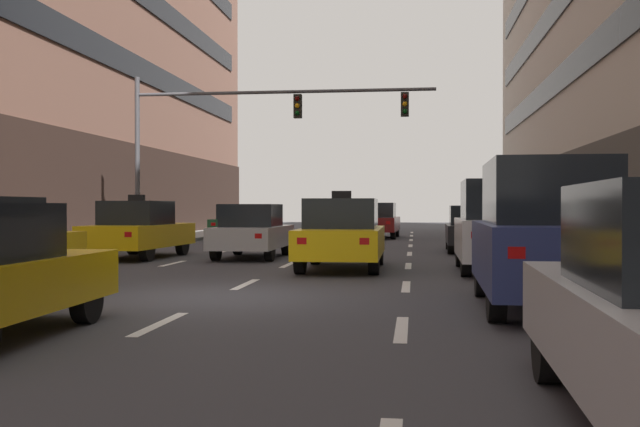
{
  "coord_description": "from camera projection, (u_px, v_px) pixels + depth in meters",
  "views": [
    {
      "loc": [
        3.34,
        -12.42,
        1.56
      ],
      "look_at": [
        -0.47,
        17.38,
        1.27
      ],
      "focal_mm": 41.61,
      "sensor_mm": 36.0,
      "label": 1
    }
  ],
  "objects": [
    {
      "name": "lane_stripe_l2_s8",
      "position": [
        343.0,
        240.0,
        34.58
      ],
      "size": [
        0.16,
        2.0,
        0.01
      ],
      "primitive_type": "cube",
      "color": "silver",
      "rests_on": "ground"
    },
    {
      "name": "lane_stripe_l3_s10",
      "position": [
        412.0,
        232.0,
        44.1
      ],
      "size": [
        0.16,
        2.0,
        0.01
      ],
      "primitive_type": "cube",
      "color": "silver",
      "rests_on": "ground"
    },
    {
      "name": "car_parked_2",
      "position": [
        498.0,
        226.0,
        17.58
      ],
      "size": [
        1.95,
        4.52,
        2.17
      ],
      "color": "black",
      "rests_on": "ground"
    },
    {
      "name": "lane_stripe_l1_s7",
      "position": [
        253.0,
        245.0,
        30.02
      ],
      "size": [
        0.16,
        2.0,
        0.01
      ],
      "primitive_type": "cube",
      "color": "silver",
      "rests_on": "ground"
    },
    {
      "name": "lane_stripe_l3_s5",
      "position": [
        408.0,
        266.0,
        19.3
      ],
      "size": [
        0.16,
        2.0,
        0.01
      ],
      "primitive_type": "cube",
      "color": "silver",
      "rests_on": "ground"
    },
    {
      "name": "lane_stripe_l2_s5",
      "position": [
        288.0,
        265.0,
        19.7
      ],
      "size": [
        0.16,
        2.0,
        0.01
      ],
      "primitive_type": "cube",
      "color": "silver",
      "rests_on": "ground"
    },
    {
      "name": "car_driving_2",
      "position": [
        378.0,
        221.0,
        36.56
      ],
      "size": [
        2.11,
        4.69,
        1.73
      ],
      "color": "black",
      "rests_on": "ground"
    },
    {
      "name": "car_parked_3",
      "position": [
        473.0,
        229.0,
        25.19
      ],
      "size": [
        1.85,
        4.25,
        1.58
      ],
      "color": "black",
      "rests_on": "ground"
    },
    {
      "name": "pedestrian_1",
      "position": [
        517.0,
        220.0,
        27.59
      ],
      "size": [
        0.42,
        0.38,
        1.59
      ],
      "color": "#383D59",
      "rests_on": "sidewalk_right"
    },
    {
      "name": "lane_stripe_l3_s9",
      "position": [
        412.0,
        236.0,
        39.14
      ],
      "size": [
        0.16,
        2.0,
        0.01
      ],
      "primitive_type": "cube",
      "color": "silver",
      "rests_on": "ground"
    },
    {
      "name": "car_parked_1",
      "position": [
        545.0,
        235.0,
        11.2
      ],
      "size": [
        2.05,
        4.69,
        2.25
      ],
      "color": "black",
      "rests_on": "ground"
    },
    {
      "name": "lane_stripe_l3_s3",
      "position": [
        402.0,
        329.0,
        9.38
      ],
      "size": [
        0.16,
        2.0,
        0.01
      ],
      "primitive_type": "cube",
      "color": "silver",
      "rests_on": "ground"
    },
    {
      "name": "taxi_driving_4",
      "position": [
        342.0,
        235.0,
        18.23
      ],
      "size": [
        1.99,
        4.66,
        1.93
      ],
      "color": "black",
      "rests_on": "ground"
    },
    {
      "name": "lane_stripe_l1_s4",
      "position": [
        94.0,
        282.0,
        15.15
      ],
      "size": [
        0.16,
        2.0,
        0.01
      ],
      "primitive_type": "cube",
      "color": "silver",
      "rests_on": "ground"
    },
    {
      "name": "taxi_driving_1",
      "position": [
        139.0,
        230.0,
        22.3
      ],
      "size": [
        2.12,
        4.66,
        1.91
      ],
      "color": "black",
      "rests_on": "ground"
    },
    {
      "name": "lane_stripe_l1_s5",
      "position": [
        173.0,
        263.0,
        20.11
      ],
      "size": [
        0.16,
        2.0,
        0.01
      ],
      "primitive_type": "cube",
      "color": "silver",
      "rests_on": "ground"
    },
    {
      "name": "traffic_signal_0",
      "position": [
        242.0,
        124.0,
        26.63
      ],
      "size": [
        10.92,
        0.35,
        6.15
      ],
      "color": "#4C4C51",
      "rests_on": "sidewalk_left"
    },
    {
      "name": "lane_stripe_l2_s10",
      "position": [
        359.0,
        232.0,
        44.5
      ],
      "size": [
        0.16,
        2.0,
        0.01
      ],
      "primitive_type": "cube",
      "color": "silver",
      "rests_on": "ground"
    },
    {
      "name": "lane_stripe_l3_s4",
      "position": [
        406.0,
        286.0,
        14.34
      ],
      "size": [
        0.16,
        2.0,
        0.01
      ],
      "primitive_type": "cube",
      "color": "silver",
      "rests_on": "ground"
    },
    {
      "name": "lane_stripe_l2_s7",
      "position": [
        331.0,
        245.0,
        29.62
      ],
      "size": [
        0.16,
        2.0,
        0.01
      ],
      "primitive_type": "cube",
      "color": "silver",
      "rests_on": "ground"
    },
    {
      "name": "lane_stripe_l2_s3",
      "position": [
        160.0,
        324.0,
        9.78
      ],
      "size": [
        0.16,
        2.0,
        0.01
      ],
      "primitive_type": "cube",
      "color": "silver",
      "rests_on": "ground"
    },
    {
      "name": "lane_stripe_l1_s6",
      "position": [
        221.0,
        252.0,
        25.06
      ],
      "size": [
        0.16,
        2.0,
        0.01
      ],
      "primitive_type": "cube",
      "color": "silver",
      "rests_on": "ground"
    },
    {
      "name": "lane_stripe_l3_s6",
      "position": [
        410.0,
        254.0,
        24.26
      ],
      "size": [
        0.16,
        2.0,
        0.01
      ],
      "primitive_type": "cube",
      "color": "silver",
      "rests_on": "ground"
    },
    {
      "name": "lane_stripe_l1_s10",
      "position": [
        306.0,
        232.0,
        44.9
      ],
      "size": [
        0.16,
        2.0,
        0.01
      ],
      "primitive_type": "cube",
      "color": "silver",
      "rests_on": "ground"
    },
    {
      "name": "lane_stripe_l2_s4",
      "position": [
        246.0,
        284.0,
        14.74
      ],
      "size": [
        0.16,
        2.0,
        0.01
      ],
      "primitive_type": "cube",
      "color": "silver",
      "rests_on": "ground"
    },
    {
      "name": "car_driving_3",
      "position": [
        239.0,
        222.0,
        34.86
      ],
      "size": [
        1.87,
        4.43,
        1.66
      ],
      "color": "black",
      "rests_on": "ground"
    },
    {
      "name": "lane_stripe_l3_s7",
      "position": [
        410.0,
        246.0,
        29.22
      ],
      "size": [
        0.16,
        2.0,
        0.01
      ],
      "primitive_type": "cube",
      "color": "silver",
      "rests_on": "ground"
    },
    {
      "name": "lane_stripe_l2_s9",
      "position": [
        352.0,
        235.0,
        39.54
      ],
      "size": [
        0.16,
        2.0,
        0.01
      ],
      "primitive_type": "cube",
      "color": "silver",
      "rests_on": "ground"
    },
    {
      "name": "lane_stripe_l1_s9",
      "position": [
        293.0,
        235.0,
        39.94
      ],
      "size": [
        0.16,
        2.0,
        0.01
      ],
      "primitive_type": "cube",
      "color": "silver",
      "rests_on": "ground"
    },
    {
      "name": "pedestrian_0",
      "position": [
        584.0,
        224.0,
        17.11
      ],
      "size": [
        0.27,
        0.52,
        1.74
      ],
      "color": "black",
      "rests_on": "sidewalk_right"
    },
    {
      "name": "lane_stripe_l1_s8",
      "position": [
        276.0,
        239.0,
        34.98
      ],
      "size": [
        0.16,
        2.0,
        0.01
      ],
      "primitive_type": "cube",
      "color": "silver",
      "rests_on": "ground"
    },
    {
      "name": "car_driving_5",
      "position": [
        252.0,
        231.0,
        22.31
      ],
      "size": [
        1.81,
        4.33,
        1.62
      ],
      "color": "black",
      "rests_on": "ground"
    },
    {
      "name": "ground_plane",
      "position": [
        219.0,
        297.0,
        12.76
      ],
      "size": [
        120.0,
        120.0,
        0.0
      ],
      "primitive_type": "plane",
      "color": "#38383D"
    },
    {
      "name": "lane_stripe_l3_s8",
      "position": [
        411.0,
        240.0,
        34.18
      ],
      "size": [
        0.16,
        2.0,
        0.01
      ],
      "primitive_type": "cube",
      "color": "silver",
      "rests_on": "ground"
    },
    {
      "name": "lane_stripe_l2_s6",
      "position": [
        314.0,
        253.0,
        24.66
      ],
      "size": [
        0.16,
        2.0,
        0.01
      ],
      "primitive_type": "cube",
      "color": "silver",
      "rests_on": "ground"
    }
  ]
}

